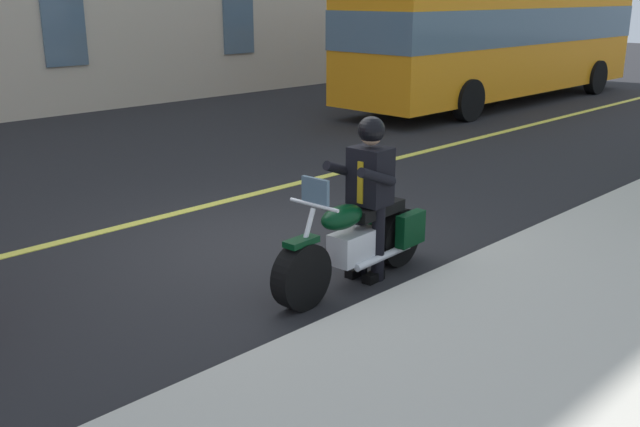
% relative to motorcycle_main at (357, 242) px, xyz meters
% --- Properties ---
extents(ground_plane, '(80.00, 80.00, 0.00)m').
position_rel_motorcycle_main_xyz_m(ground_plane, '(-0.09, -1.42, -0.45)').
color(ground_plane, black).
extents(lane_center_stripe, '(60.00, 0.16, 0.01)m').
position_rel_motorcycle_main_xyz_m(lane_center_stripe, '(-0.09, -3.42, -0.45)').
color(lane_center_stripe, '#E5DB4C').
rests_on(lane_center_stripe, ground_plane).
extents(motorcycle_main, '(2.22, 0.67, 1.26)m').
position_rel_motorcycle_main_xyz_m(motorcycle_main, '(0.00, 0.00, 0.00)').
color(motorcycle_main, black).
rests_on(motorcycle_main, ground_plane).
extents(rider_main, '(0.64, 0.57, 1.74)m').
position_rel_motorcycle_main_xyz_m(rider_main, '(-0.19, -0.01, 0.58)').
color(rider_main, black).
rests_on(rider_main, ground_plane).
extents(bus_near, '(11.05, 2.70, 3.30)m').
position_rel_motorcycle_main_xyz_m(bus_near, '(-12.43, -5.97, 1.42)').
color(bus_near, orange).
rests_on(bus_near, ground_plane).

